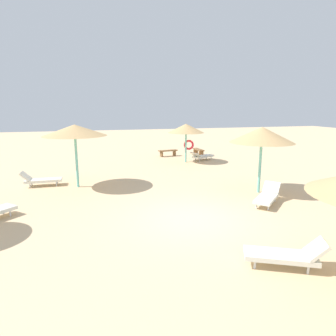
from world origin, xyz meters
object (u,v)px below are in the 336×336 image
Objects in this scene: lounger_4 at (202,156)px; lounger_1 at (41,180)px; parasol_1 at (75,130)px; lounger_2 at (286,255)px; bench_1 at (198,151)px; parasol_4 at (186,129)px; lounger_0 at (267,196)px; bench_0 at (168,152)px; parasol_0 at (262,135)px.

lounger_1 is at bearing -156.46° from lounger_4.
lounger_4 is (8.47, 5.14, -2.42)m from parasol_1.
lounger_2 reaches higher than lounger_4.
lounger_1 is 12.77m from bench_1.
parasol_4 is 1.34× the size of lounger_4.
lounger_4 is at bearing 76.36° from lounger_2.
parasol_1 reaches higher than lounger_2.
parasol_1 is at bearing 148.02° from lounger_0.
lounger_0 is at bearing -31.98° from parasol_1.
bench_0 is at bearing 178.51° from bench_1.
lounger_0 is at bearing -110.00° from parasol_0.
parasol_0 reaches higher than bench_0.
lounger_4 is at bearing 31.22° from parasol_1.
parasol_1 is 1.99× the size of bench_1.
parasol_0 is 1.51× the size of lounger_2.
bench_0 is at bearing 97.46° from parasol_0.
lounger_2 reaches higher than bench_1.
parasol_0 is at bearing -21.35° from parasol_1.
parasol_1 is 10.23m from bench_0.
lounger_4 is (10.25, 4.46, -0.01)m from lounger_1.
lounger_1 is 0.95× the size of lounger_4.
lounger_1 is 10.76m from bench_0.
parasol_4 is 14.03m from lounger_2.
parasol_1 is at bearing 158.65° from parasol_0.
bench_0 is at bearing 93.96° from lounger_0.
lounger_0 is at bearing -88.37° from parasol_4.
lounger_1 is 11.18m from lounger_4.
bench_0 is 1.02× the size of bench_1.
parasol_1 is 8.61m from parasol_4.
bench_1 is at bearing 53.20° from parasol_4.
lounger_0 is at bearing -97.92° from bench_1.
lounger_1 is (-9.17, 5.29, 0.00)m from lounger_0.
lounger_2 is 1.30× the size of bench_1.
bench_0 is 2.51m from bench_1.
parasol_4 is 3.37m from bench_0.
lounger_2 is at bearing -103.77° from bench_1.
lounger_1 is 1.25× the size of bench_1.
lounger_0 is 1.19× the size of bench_1.
lounger_0 is at bearing -86.04° from bench_0.
lounger_0 is 0.96× the size of lounger_1.
parasol_4 is 3.80m from bench_1.
lounger_2 is (-2.88, -5.81, -2.29)m from parasol_0.
parasol_1 is at bearing 119.60° from lounger_2.
parasol_1 is 1.53× the size of lounger_2.
parasol_0 is 10.67m from lounger_1.
parasol_0 is at bearing 70.00° from lounger_0.
bench_0 is at bearing 102.05° from parasol_4.
lounger_4 is (1.35, 0.31, -2.02)m from parasol_4.
lounger_1 reaches higher than lounger_0.
lounger_1 reaches higher than bench_0.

